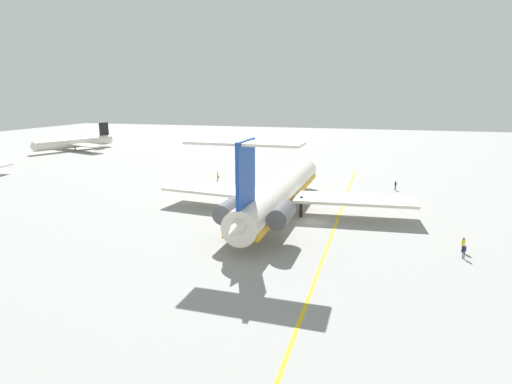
{
  "coord_description": "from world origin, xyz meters",
  "views": [
    {
      "loc": [
        -56.91,
        -8.14,
        17.61
      ],
      "look_at": [
        2.93,
        9.26,
        3.02
      ],
      "focal_mm": 29.24,
      "sensor_mm": 36.0,
      "label": 1
    }
  ],
  "objects_px": {
    "main_jetliner": "(279,192)",
    "ground_crew_near_nose": "(463,243)",
    "ground_crew_portside": "(464,250)",
    "ground_crew_near_tail": "(218,175)",
    "safety_cone_nose": "(219,176)",
    "ground_crew_starboard": "(396,184)",
    "airliner_far_right": "(72,143)"
  },
  "relations": [
    {
      "from": "ground_crew_starboard",
      "to": "ground_crew_portside",
      "type": "bearing_deg",
      "value": 150.99
    },
    {
      "from": "airliner_far_right",
      "to": "ground_crew_near_tail",
      "type": "distance_m",
      "value": 69.78
    },
    {
      "from": "main_jetliner",
      "to": "ground_crew_starboard",
      "type": "height_order",
      "value": "main_jetliner"
    },
    {
      "from": "ground_crew_portside",
      "to": "main_jetliner",
      "type": "bearing_deg",
      "value": -97.31
    },
    {
      "from": "main_jetliner",
      "to": "ground_crew_near_tail",
      "type": "bearing_deg",
      "value": 40.88
    },
    {
      "from": "main_jetliner",
      "to": "airliner_far_right",
      "type": "height_order",
      "value": "main_jetliner"
    },
    {
      "from": "main_jetliner",
      "to": "airliner_far_right",
      "type": "relative_size",
      "value": 1.62
    },
    {
      "from": "ground_crew_near_nose",
      "to": "ground_crew_starboard",
      "type": "xyz_separation_m",
      "value": [
        31.44,
        6.33,
        -0.02
      ]
    },
    {
      "from": "ground_crew_near_nose",
      "to": "airliner_far_right",
      "type": "bearing_deg",
      "value": -152.09
    },
    {
      "from": "ground_crew_near_tail",
      "to": "safety_cone_nose",
      "type": "distance_m",
      "value": 2.52
    },
    {
      "from": "main_jetliner",
      "to": "ground_crew_near_nose",
      "type": "height_order",
      "value": "main_jetliner"
    },
    {
      "from": "ground_crew_near_nose",
      "to": "safety_cone_nose",
      "type": "relative_size",
      "value": 3.2
    },
    {
      "from": "safety_cone_nose",
      "to": "ground_crew_starboard",
      "type": "bearing_deg",
      "value": -93.04
    },
    {
      "from": "main_jetliner",
      "to": "ground_crew_near_tail",
      "type": "xyz_separation_m",
      "value": [
        22.22,
        18.57,
        -2.42
      ]
    },
    {
      "from": "ground_crew_near_tail",
      "to": "ground_crew_starboard",
      "type": "relative_size",
      "value": 0.99
    },
    {
      "from": "ground_crew_portside",
      "to": "ground_crew_starboard",
      "type": "height_order",
      "value": "ground_crew_starboard"
    },
    {
      "from": "ground_crew_near_tail",
      "to": "safety_cone_nose",
      "type": "bearing_deg",
      "value": 97.02
    },
    {
      "from": "ground_crew_portside",
      "to": "ground_crew_near_nose",
      "type": "bearing_deg",
      "value": -169.28
    },
    {
      "from": "ground_crew_portside",
      "to": "ground_crew_starboard",
      "type": "bearing_deg",
      "value": -151.99
    },
    {
      "from": "ground_crew_starboard",
      "to": "safety_cone_nose",
      "type": "distance_m",
      "value": 36.55
    },
    {
      "from": "ground_crew_near_tail",
      "to": "ground_crew_portside",
      "type": "relative_size",
      "value": 1.04
    },
    {
      "from": "main_jetliner",
      "to": "ground_crew_starboard",
      "type": "xyz_separation_m",
      "value": [
        22.58,
        -17.28,
        -2.41
      ]
    },
    {
      "from": "ground_crew_near_tail",
      "to": "main_jetliner",
      "type": "bearing_deg",
      "value": -58.71
    },
    {
      "from": "main_jetliner",
      "to": "ground_crew_near_tail",
      "type": "height_order",
      "value": "main_jetliner"
    },
    {
      "from": "ground_crew_starboard",
      "to": "safety_cone_nose",
      "type": "xyz_separation_m",
      "value": [
        1.94,
        36.49,
        -0.82
      ]
    },
    {
      "from": "ground_crew_near_tail",
      "to": "safety_cone_nose",
      "type": "relative_size",
      "value": 3.12
    },
    {
      "from": "airliner_far_right",
      "to": "ground_crew_starboard",
      "type": "relative_size",
      "value": 15.73
    },
    {
      "from": "airliner_far_right",
      "to": "ground_crew_near_tail",
      "type": "bearing_deg",
      "value": 82.92
    },
    {
      "from": "main_jetliner",
      "to": "ground_crew_near_nose",
      "type": "bearing_deg",
      "value": -109.57
    },
    {
      "from": "airliner_far_right",
      "to": "ground_crew_starboard",
      "type": "distance_m",
      "value": 102.95
    },
    {
      "from": "airliner_far_right",
      "to": "ground_crew_starboard",
      "type": "bearing_deg",
      "value": 92.13
    },
    {
      "from": "ground_crew_near_tail",
      "to": "ground_crew_portside",
      "type": "bearing_deg",
      "value": -46.91
    }
  ]
}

